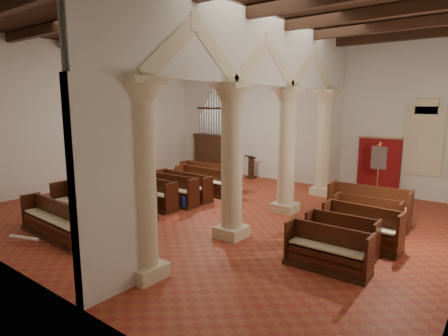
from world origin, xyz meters
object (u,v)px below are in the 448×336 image
pipe_organ (214,146)px  processional_banner (377,183)px  lectern (251,169)px  aisle_pew_0 (327,256)px  nave_pew_0 (55,226)px

pipe_organ → processional_banner: size_ratio=1.96×
pipe_organ → lectern: size_ratio=3.90×
lectern → aisle_pew_0: lectern is taller
nave_pew_0 → pipe_organ: bearing=107.3°
processional_banner → nave_pew_0: processional_banner is taller
nave_pew_0 → aisle_pew_0: size_ratio=1.61×
lectern → processional_banner: 6.28m
pipe_organ → nave_pew_0: 10.29m
processional_banner → nave_pew_0: 10.51m
aisle_pew_0 → lectern: bearing=132.3°
pipe_organ → lectern: pipe_organ is taller
pipe_organ → processional_banner: (8.43, -1.24, -0.59)m
lectern → nave_pew_0: 9.91m
lectern → nave_pew_0: size_ratio=0.38×
pipe_organ → nave_pew_0: bearing=-75.7°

